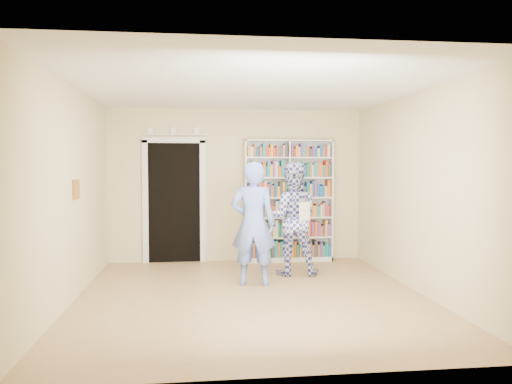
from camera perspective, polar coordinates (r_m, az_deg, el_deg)
floor at (r=6.63m, az=-0.51°, el=-11.84°), size 5.00×5.00×0.00m
ceiling at (r=6.49m, az=-0.52°, el=11.87°), size 5.00×5.00×0.00m
wall_back at (r=8.91m, az=-2.25°, el=0.75°), size 4.50×0.00×4.50m
wall_left at (r=6.57m, az=-20.41°, el=-0.23°), size 0.00×5.00×5.00m
wall_right at (r=7.03m, az=18.04°, el=0.01°), size 0.00×5.00×5.00m
bookshelf at (r=8.89m, az=3.72°, el=-0.93°), size 1.57×0.29×2.16m
doorway at (r=8.88m, az=-9.33°, el=-0.39°), size 1.10×0.08×2.43m
wall_art at (r=6.76m, az=-19.85°, el=0.29°), size 0.03×0.25×0.25m
man_blue at (r=7.10m, az=-0.32°, el=-3.63°), size 0.71×0.53×1.76m
man_plaid at (r=7.79m, az=4.11°, el=-3.04°), size 0.93×0.77×1.76m
paper_sheet at (r=7.55m, az=5.57°, el=-2.28°), size 0.19×0.11×0.30m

